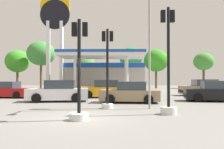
{
  "coord_description": "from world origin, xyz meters",
  "views": [
    {
      "loc": [
        1.5,
        -10.32,
        1.7
      ],
      "look_at": [
        1.19,
        18.53,
        2.11
      ],
      "focal_mm": 38.97,
      "sensor_mm": 36.0,
      "label": 1
    }
  ],
  "objects_px": {
    "car_5": "(58,92)",
    "car_1": "(8,90)",
    "traffic_signal_2": "(168,79)",
    "car_4": "(130,93)",
    "traffic_signal_1": "(79,86)",
    "tree_2": "(84,65)",
    "traffic_signal_3": "(107,74)",
    "car_3": "(104,90)",
    "station_pole_sign": "(55,27)",
    "car_2": "(203,88)",
    "car_0": "(215,92)",
    "tree_4": "(156,61)",
    "corner_streetlamp": "(150,27)",
    "tree_0": "(18,61)",
    "tree_3": "(131,58)",
    "tree_1": "(41,54)",
    "tree_5": "(204,62)"
  },
  "relations": [
    {
      "from": "tree_4",
      "to": "corner_streetlamp",
      "type": "bearing_deg",
      "value": -100.38
    },
    {
      "from": "traffic_signal_2",
      "to": "tree_5",
      "type": "relative_size",
      "value": 0.87
    },
    {
      "from": "station_pole_sign",
      "to": "car_4",
      "type": "height_order",
      "value": "station_pole_sign"
    },
    {
      "from": "traffic_signal_3",
      "to": "tree_0",
      "type": "distance_m",
      "value": 31.67
    },
    {
      "from": "station_pole_sign",
      "to": "car_2",
      "type": "bearing_deg",
      "value": -26.33
    },
    {
      "from": "traffic_signal_1",
      "to": "car_3",
      "type": "bearing_deg",
      "value": 87.29
    },
    {
      "from": "traffic_signal_1",
      "to": "corner_streetlamp",
      "type": "height_order",
      "value": "corner_streetlamp"
    },
    {
      "from": "tree_3",
      "to": "car_2",
      "type": "bearing_deg",
      "value": -70.37
    },
    {
      "from": "car_4",
      "to": "traffic_signal_1",
      "type": "distance_m",
      "value": 7.43
    },
    {
      "from": "car_0",
      "to": "traffic_signal_3",
      "type": "distance_m",
      "value": 8.85
    },
    {
      "from": "tree_2",
      "to": "tree_3",
      "type": "height_order",
      "value": "tree_3"
    },
    {
      "from": "car_5",
      "to": "traffic_signal_2",
      "type": "height_order",
      "value": "traffic_signal_2"
    },
    {
      "from": "tree_0",
      "to": "corner_streetlamp",
      "type": "relative_size",
      "value": 0.85
    },
    {
      "from": "car_2",
      "to": "traffic_signal_1",
      "type": "height_order",
      "value": "traffic_signal_1"
    },
    {
      "from": "car_1",
      "to": "car_2",
      "type": "height_order",
      "value": "car_2"
    },
    {
      "from": "corner_streetlamp",
      "to": "traffic_signal_2",
      "type": "bearing_deg",
      "value": -72.92
    },
    {
      "from": "car_2",
      "to": "car_1",
      "type": "bearing_deg",
      "value": -171.35
    },
    {
      "from": "station_pole_sign",
      "to": "car_3",
      "type": "xyz_separation_m",
      "value": [
        6.96,
        -10.63,
        -7.7
      ]
    },
    {
      "from": "car_3",
      "to": "tree_1",
      "type": "distance_m",
      "value": 21.38
    },
    {
      "from": "traffic_signal_2",
      "to": "traffic_signal_3",
      "type": "bearing_deg",
      "value": 142.28
    },
    {
      "from": "car_0",
      "to": "car_5",
      "type": "xyz_separation_m",
      "value": [
        -11.4,
        -0.3,
        0.02
      ]
    },
    {
      "from": "car_1",
      "to": "car_3",
      "type": "bearing_deg",
      "value": 1.62
    },
    {
      "from": "car_0",
      "to": "tree_2",
      "type": "height_order",
      "value": "tree_2"
    },
    {
      "from": "traffic_signal_1",
      "to": "tree_4",
      "type": "xyz_separation_m",
      "value": [
        8.29,
        30.3,
        3.19
      ]
    },
    {
      "from": "station_pole_sign",
      "to": "traffic_signal_3",
      "type": "distance_m",
      "value": 20.61
    },
    {
      "from": "corner_streetlamp",
      "to": "car_5",
      "type": "bearing_deg",
      "value": 145.09
    },
    {
      "from": "car_0",
      "to": "car_2",
      "type": "bearing_deg",
      "value": 77.58
    },
    {
      "from": "car_5",
      "to": "station_pole_sign",
      "type": "bearing_deg",
      "value": 104.88
    },
    {
      "from": "car_0",
      "to": "car_3",
      "type": "bearing_deg",
      "value": 157.98
    },
    {
      "from": "car_4",
      "to": "traffic_signal_1",
      "type": "xyz_separation_m",
      "value": [
        -2.51,
        -6.96,
        0.71
      ]
    },
    {
      "from": "car_0",
      "to": "traffic_signal_1",
      "type": "relative_size",
      "value": 1.08
    },
    {
      "from": "car_2",
      "to": "tree_2",
      "type": "distance_m",
      "value": 20.62
    },
    {
      "from": "tree_2",
      "to": "tree_4",
      "type": "bearing_deg",
      "value": 5.72
    },
    {
      "from": "traffic_signal_2",
      "to": "corner_streetlamp",
      "type": "bearing_deg",
      "value": 107.08
    },
    {
      "from": "car_0",
      "to": "car_1",
      "type": "bearing_deg",
      "value": 169.41
    },
    {
      "from": "car_4",
      "to": "traffic_signal_1",
      "type": "relative_size",
      "value": 1.03
    },
    {
      "from": "car_5",
      "to": "car_1",
      "type": "bearing_deg",
      "value": 146.55
    },
    {
      "from": "car_0",
      "to": "car_5",
      "type": "height_order",
      "value": "car_5"
    },
    {
      "from": "car_4",
      "to": "car_1",
      "type": "bearing_deg",
      "value": 158.11
    },
    {
      "from": "car_5",
      "to": "tree_4",
      "type": "xyz_separation_m",
      "value": [
        10.94,
        22.6,
        3.86
      ]
    },
    {
      "from": "car_1",
      "to": "tree_4",
      "type": "distance_m",
      "value": 25.35
    },
    {
      "from": "traffic_signal_2",
      "to": "car_5",
      "type": "bearing_deg",
      "value": 137.29
    },
    {
      "from": "traffic_signal_1",
      "to": "car_4",
      "type": "bearing_deg",
      "value": 70.17
    },
    {
      "from": "traffic_signal_1",
      "to": "tree_1",
      "type": "xyz_separation_m",
      "value": [
        -10.4,
        29.03,
        4.26
      ]
    },
    {
      "from": "car_3",
      "to": "traffic_signal_1",
      "type": "xyz_separation_m",
      "value": [
        -0.54,
        -11.33,
        0.68
      ]
    },
    {
      "from": "car_4",
      "to": "car_2",
      "type": "bearing_deg",
      "value": 42.26
    },
    {
      "from": "car_3",
      "to": "tree_4",
      "type": "height_order",
      "value": "tree_4"
    },
    {
      "from": "car_1",
      "to": "traffic_signal_2",
      "type": "xyz_separation_m",
      "value": [
        11.74,
        -9.49,
        1.04
      ]
    },
    {
      "from": "tree_2",
      "to": "traffic_signal_3",
      "type": "bearing_deg",
      "value": -80.01
    },
    {
      "from": "traffic_signal_2",
      "to": "traffic_signal_3",
      "type": "height_order",
      "value": "traffic_signal_2"
    }
  ]
}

